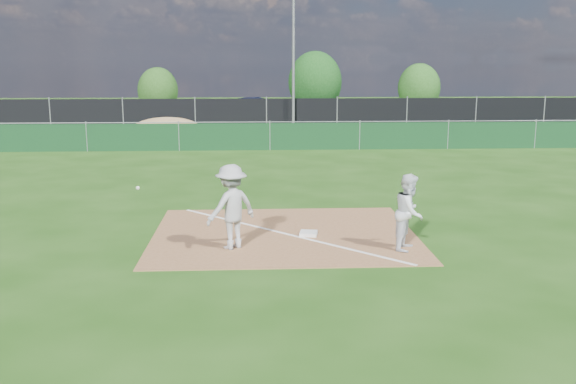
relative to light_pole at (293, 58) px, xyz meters
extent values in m
plane|color=#1B440E|center=(-1.50, -12.70, -4.00)|extent=(90.00, 90.00, 0.00)
cube|color=brown|center=(-1.50, -21.70, -3.99)|extent=(6.00, 5.00, 0.02)
cube|color=white|center=(-1.50, -21.70, -3.98)|extent=(5.01, 5.01, 0.01)
cube|color=black|center=(-1.50, -7.70, -3.40)|extent=(44.00, 0.05, 1.20)
ellipsoid|color=#A27E4E|center=(-6.50, -4.20, -3.42)|extent=(3.38, 2.60, 1.17)
cube|color=black|center=(-1.50, 0.30, -3.10)|extent=(46.00, 0.04, 1.80)
cube|color=black|center=(-1.50, 5.30, -4.00)|extent=(46.00, 9.00, 0.01)
cylinder|color=slate|center=(0.00, 0.00, 0.00)|extent=(0.16, 0.16, 8.00)
cube|color=white|center=(-0.95, -21.86, -3.94)|extent=(0.45, 0.45, 0.08)
imported|color=#B9B9BC|center=(-2.67, -22.78, -3.08)|extent=(1.33, 1.23, 1.80)
sphere|color=white|center=(-4.59, -22.81, -2.65)|extent=(0.08, 0.08, 0.08)
imported|color=white|center=(1.08, -23.01, -3.19)|extent=(0.90, 0.98, 1.63)
imported|color=#A9ADB1|center=(-8.70, 4.71, -3.25)|extent=(4.45, 2.07, 1.48)
imported|color=black|center=(-2.06, 5.79, -3.23)|extent=(4.85, 3.33, 1.51)
imported|color=black|center=(2.11, 4.84, -3.35)|extent=(4.57, 2.22, 1.28)
cylinder|color=#382316|center=(-9.11, 11.01, -3.52)|extent=(0.24, 0.24, 0.96)
ellipsoid|color=#204A15|center=(-9.11, 11.01, -2.24)|extent=(2.87, 2.87, 3.30)
cylinder|color=#382316|center=(2.18, 10.38, -3.36)|extent=(0.24, 0.24, 1.28)
ellipsoid|color=#124112|center=(2.18, 10.38, -1.66)|extent=(3.83, 3.83, 4.40)
cylinder|color=#382316|center=(9.98, 11.38, -3.48)|extent=(0.24, 0.24, 1.03)
ellipsoid|color=#1F4E16|center=(9.98, 11.38, -2.11)|extent=(3.10, 3.10, 3.56)
camera|label=1|loc=(-2.15, -35.97, -0.03)|focal=40.00mm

